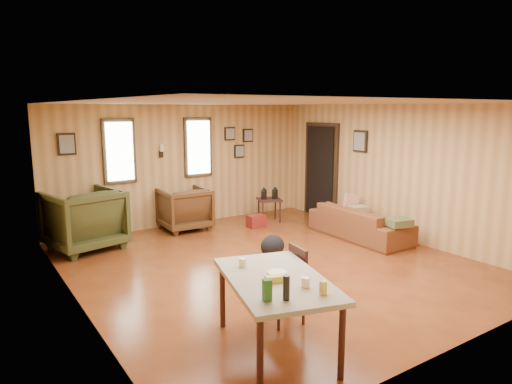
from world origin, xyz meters
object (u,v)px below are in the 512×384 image
Objects in this scene: side_table at (269,198)px; end_table at (110,217)px; dining_table at (276,285)px; recliner_brown at (184,207)px; recliner_green at (84,216)px; sofa at (360,217)px.

end_table is at bearing 168.99° from side_table.
side_table reaches higher than end_table.
side_table is 5.20m from dining_table.
side_table is at bearing 169.90° from recliner_brown.
recliner_green reaches higher than end_table.
sofa is at bearing -72.12° from side_table.
dining_table is at bearing -88.04° from end_table.
side_table is at bearing 165.31° from recliner_green.
end_table is 4.90m from dining_table.
sofa is at bearing 48.76° from dining_table.
dining_table is (-3.58, -2.33, 0.29)m from sofa.
end_table is 0.91× the size of side_table.
recliner_brown is 4.81m from dining_table.
recliner_brown is 1.23× the size of side_table.
recliner_brown is at bearing 91.20° from dining_table.
dining_table reaches higher than recliner_brown.
recliner_green is (-4.30, 2.08, 0.17)m from sofa.
recliner_green is 1.53× the size of side_table.
side_table is (1.75, -0.37, 0.05)m from recliner_brown.
dining_table is (0.72, -4.41, 0.12)m from recliner_green.
dining_table is at bearing 77.36° from recliner_brown.
end_table is at bearing 57.43° from sofa.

